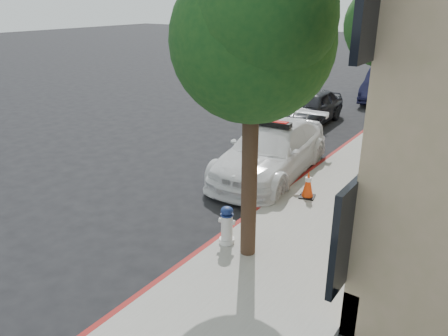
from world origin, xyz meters
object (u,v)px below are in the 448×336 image
parked_car_far (384,85)px  traffic_cone (308,184)px  fire_hydrant (227,225)px  parked_car_mid (310,107)px  police_car (271,151)px

parked_car_far → traffic_cone: size_ratio=6.66×
parked_car_far → fire_hydrant: 16.28m
parked_car_mid → traffic_cone: size_ratio=5.82×
police_car → parked_car_mid: (-1.41, 5.86, -0.04)m
parked_car_far → traffic_cone: 13.33m
parked_car_mid → traffic_cone: 7.65m
police_car → parked_car_mid: bearing=98.2°
police_car → parked_car_far: police_car is taller
parked_car_mid → traffic_cone: parked_car_mid is taller
police_car → traffic_cone: 2.05m
fire_hydrant → police_car: bearing=92.7°
police_car → fire_hydrant: bearing=-78.5°
traffic_cone → fire_hydrant: bearing=-98.3°
parked_car_far → police_car: bearing=-96.3°
parked_car_far → traffic_cone: (1.85, -13.20, -0.28)m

